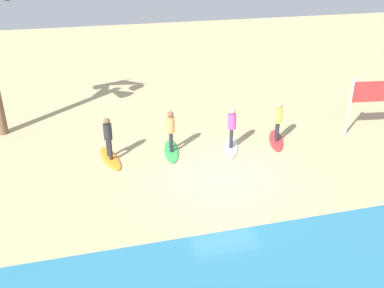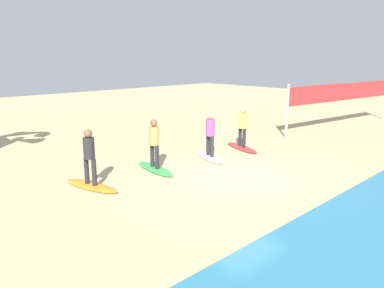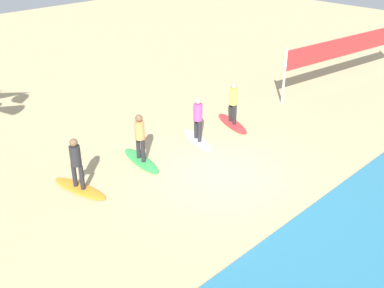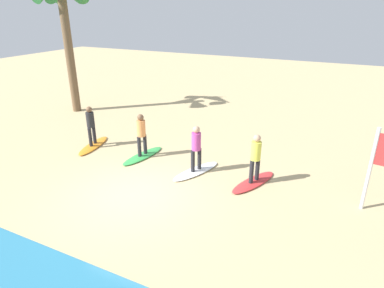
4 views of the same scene
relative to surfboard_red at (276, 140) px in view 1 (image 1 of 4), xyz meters
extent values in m
plane|color=tan|center=(3.15, 2.31, -0.04)|extent=(60.00, 60.00, 0.00)
ellipsoid|color=red|center=(0.00, 0.00, 0.00)|extent=(1.26, 2.16, 0.09)
cylinder|color=#232328|center=(0.06, 0.15, 0.43)|extent=(0.14, 0.14, 0.78)
cylinder|color=#232328|center=(-0.06, -0.15, 0.43)|extent=(0.14, 0.14, 0.78)
cylinder|color=#E0E04C|center=(0.00, 0.00, 1.14)|extent=(0.32, 0.32, 0.62)
sphere|color=tan|center=(0.00, 0.00, 1.56)|extent=(0.24, 0.24, 0.24)
ellipsoid|color=white|center=(2.05, 0.11, 0.00)|extent=(1.26, 2.16, 0.09)
cylinder|color=#232328|center=(2.11, 0.26, 0.43)|extent=(0.14, 0.14, 0.78)
cylinder|color=#232328|center=(2.00, -0.04, 0.43)|extent=(0.14, 0.14, 0.78)
cylinder|color=#B74293|center=(2.05, 0.11, 1.14)|extent=(0.32, 0.32, 0.62)
sphere|color=tan|center=(2.05, 0.11, 1.56)|extent=(0.24, 0.24, 0.24)
ellipsoid|color=green|center=(4.47, -0.16, 0.00)|extent=(0.89, 2.16, 0.09)
cylinder|color=#232328|center=(4.50, 0.00, 0.43)|extent=(0.14, 0.14, 0.78)
cylinder|color=#232328|center=(4.45, -0.32, 0.43)|extent=(0.14, 0.14, 0.78)
cylinder|color=#E58C4C|center=(4.47, -0.16, 1.14)|extent=(0.32, 0.32, 0.62)
sphere|color=brown|center=(4.47, -0.16, 1.56)|extent=(0.24, 0.24, 0.24)
ellipsoid|color=orange|center=(6.90, -0.11, 0.00)|extent=(0.97, 2.17, 0.09)
cylinder|color=#232328|center=(6.87, 0.05, 0.43)|extent=(0.14, 0.14, 0.78)
cylinder|color=#232328|center=(6.93, -0.26, 0.43)|extent=(0.14, 0.14, 0.78)
cylinder|color=#262628|center=(6.90, -0.11, 1.14)|extent=(0.32, 0.32, 0.62)
sphere|color=brown|center=(6.90, -0.11, 1.56)|extent=(0.24, 0.24, 0.24)
cylinder|color=silver|center=(-3.23, 0.06, 1.21)|extent=(0.10, 0.10, 2.50)
camera|label=1|loc=(7.48, 14.80, 7.77)|focal=39.97mm
camera|label=2|loc=(12.14, 9.53, 3.73)|focal=35.53mm
camera|label=3|loc=(12.59, 10.61, 7.51)|focal=42.52mm
camera|label=4|loc=(-2.41, 9.61, 5.42)|focal=31.19mm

